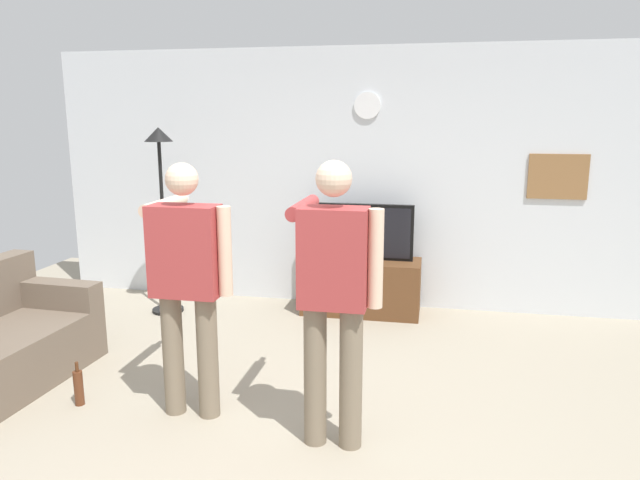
# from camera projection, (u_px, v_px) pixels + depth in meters

# --- Properties ---
(ground_plane) EXTENTS (8.40, 8.40, 0.00)m
(ground_plane) POSITION_uv_depth(u_px,v_px,m) (272.00, 443.00, 3.66)
(ground_plane) COLOR #9E937F
(back_wall) EXTENTS (6.40, 0.10, 2.70)m
(back_wall) POSITION_uv_depth(u_px,v_px,m) (346.00, 179.00, 6.21)
(back_wall) COLOR silver
(back_wall) RESTS_ON ground_plane
(tv_stand) EXTENTS (1.20, 0.52, 0.56)m
(tv_stand) POSITION_uv_depth(u_px,v_px,m) (361.00, 286.00, 6.05)
(tv_stand) COLOR brown
(tv_stand) RESTS_ON ground_plane
(television) EXTENTS (1.03, 0.07, 0.57)m
(television) POSITION_uv_depth(u_px,v_px,m) (363.00, 232.00, 5.98)
(television) COLOR black
(television) RESTS_ON tv_stand
(wall_clock) EXTENTS (0.27, 0.03, 0.27)m
(wall_clock) POSITION_uv_depth(u_px,v_px,m) (367.00, 106.00, 5.96)
(wall_clock) COLOR white
(framed_picture) EXTENTS (0.56, 0.04, 0.44)m
(framed_picture) POSITION_uv_depth(u_px,v_px,m) (558.00, 177.00, 5.74)
(framed_picture) COLOR olive
(floor_lamp) EXTENTS (0.32, 0.32, 1.89)m
(floor_lamp) POSITION_uv_depth(u_px,v_px,m) (161.00, 182.00, 5.87)
(floor_lamp) COLOR black
(floor_lamp) RESTS_ON ground_plane
(person_standing_nearer_lamp) EXTENTS (0.63, 0.78, 1.71)m
(person_standing_nearer_lamp) POSITION_uv_depth(u_px,v_px,m) (187.00, 275.00, 3.84)
(person_standing_nearer_lamp) COLOR #7A6B56
(person_standing_nearer_lamp) RESTS_ON ground_plane
(person_standing_nearer_couch) EXTENTS (0.58, 0.78, 1.75)m
(person_standing_nearer_couch) POSITION_uv_depth(u_px,v_px,m) (334.00, 289.00, 3.46)
(person_standing_nearer_couch) COLOR #7A6B56
(person_standing_nearer_couch) RESTS_ON ground_plane
(beverage_bottle) EXTENTS (0.07, 0.07, 0.32)m
(beverage_bottle) POSITION_uv_depth(u_px,v_px,m) (79.00, 387.00, 4.12)
(beverage_bottle) COLOR #592D19
(beverage_bottle) RESTS_ON ground_plane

